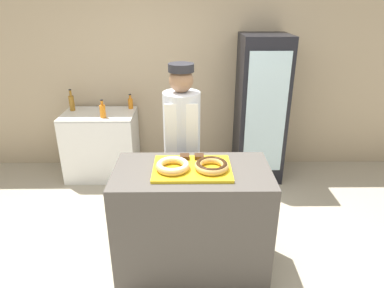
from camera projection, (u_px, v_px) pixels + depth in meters
ground_plane at (192, 265)px, 3.08m from camera, size 14.00×14.00×0.00m
wall_back at (191, 69)px, 4.51m from camera, size 8.00×0.06×2.70m
display_counter at (192, 221)px, 2.89m from camera, size 1.25×0.67×0.97m
serving_tray at (192, 169)px, 2.70m from camera, size 0.61×0.44×0.02m
donut_light_glaze at (173, 165)px, 2.64m from camera, size 0.27×0.27×0.06m
donut_chocolate_glaze at (212, 165)px, 2.65m from camera, size 0.27×0.27×0.06m
brownie_back_left at (185, 157)px, 2.83m from camera, size 0.08×0.08×0.03m
brownie_back_right at (199, 157)px, 2.83m from camera, size 0.08×0.08×0.03m
baker_person at (182, 146)px, 3.31m from camera, size 0.35×0.35×1.69m
beverage_fridge at (260, 109)px, 4.34m from camera, size 0.58×0.65×1.83m
chest_freezer at (102, 144)px, 4.51m from camera, size 0.91×0.61×0.87m
bottle_orange at (103, 111)px, 4.16m from camera, size 0.07×0.07×0.23m
bottle_orange_b at (131, 103)px, 4.50m from camera, size 0.06×0.06×0.19m
bottle_amber at (72, 102)px, 4.41m from camera, size 0.07×0.07×0.28m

